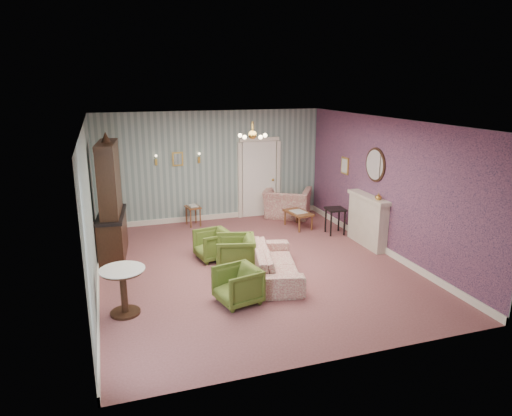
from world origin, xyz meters
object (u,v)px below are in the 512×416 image
object	(u,v)px
olive_chair_a	(238,284)
pedestal_table	(124,291)
sofa_chintz	(276,258)
fireplace	(367,220)
olive_chair_b	(235,251)
side_table_black	(335,221)
dresser	(110,197)
olive_chair_c	(213,243)
wingback_chair	(287,198)
coffee_table	(298,220)

from	to	relation	value
olive_chair_a	pedestal_table	bearing A→B (deg)	-109.03
sofa_chintz	pedestal_table	xyz separation A→B (m)	(-2.81, -0.60, 0.00)
fireplace	pedestal_table	bearing A→B (deg)	-162.92
olive_chair_b	side_table_black	size ratio (longest dim) A/B	1.18
dresser	pedestal_table	xyz separation A→B (m)	(0.08, -2.75, -0.90)
olive_chair_c	dresser	distance (m)	2.35
olive_chair_c	sofa_chintz	distance (m)	1.61
olive_chair_b	fireplace	distance (m)	3.29
olive_chair_a	wingback_chair	size ratio (longest dim) A/B	0.57
olive_chair_a	olive_chair_b	size ratio (longest dim) A/B	0.90
olive_chair_c	dresser	world-z (taller)	dresser
dresser	wingback_chair	bearing A→B (deg)	25.41
olive_chair_c	sofa_chintz	bearing A→B (deg)	25.49
olive_chair_a	coffee_table	xyz separation A→B (m)	(2.63, 3.55, -0.14)
olive_chair_b	coffee_table	world-z (taller)	olive_chair_b
pedestal_table	dresser	bearing A→B (deg)	91.61
olive_chair_a	olive_chair_c	bearing A→B (deg)	165.25
olive_chair_c	coffee_table	distance (m)	2.95
olive_chair_c	wingback_chair	bearing A→B (deg)	123.07
olive_chair_b	olive_chair_c	bearing A→B (deg)	-144.03
wingback_chair	pedestal_table	world-z (taller)	wingback_chair
pedestal_table	coffee_table	bearing A→B (deg)	36.93
wingback_chair	side_table_black	world-z (taller)	wingback_chair
olive_chair_a	olive_chair_c	distance (m)	2.11
fireplace	side_table_black	world-z (taller)	fireplace
olive_chair_c	side_table_black	size ratio (longest dim) A/B	1.05
olive_chair_a	pedestal_table	xyz separation A→B (m)	(-1.83, 0.19, 0.05)
olive_chair_b	coffee_table	xyz separation A→B (m)	(2.28, 2.16, -0.17)
dresser	coffee_table	size ratio (longest dim) A/B	3.13
sofa_chintz	dresser	distance (m)	3.72
fireplace	side_table_black	bearing A→B (deg)	108.97
dresser	sofa_chintz	bearing A→B (deg)	-30.31
coffee_table	side_table_black	bearing A→B (deg)	-49.37
pedestal_table	fireplace	bearing A→B (deg)	17.08
fireplace	coffee_table	bearing A→B (deg)	119.86
wingback_chair	dresser	world-z (taller)	dresser
olive_chair_b	coffee_table	bearing A→B (deg)	147.34
olive_chair_a	olive_chair_c	xyz separation A→B (m)	(0.06, 2.11, -0.01)
olive_chair_a	olive_chair_c	size ratio (longest dim) A/B	1.01
sofa_chintz	coffee_table	size ratio (longest dim) A/B	2.43
olive_chair_c	pedestal_table	bearing A→B (deg)	-53.98
sofa_chintz	wingback_chair	world-z (taller)	wingback_chair
side_table_black	pedestal_table	bearing A→B (deg)	-153.03
sofa_chintz	side_table_black	size ratio (longest dim) A/B	3.09
olive_chair_b	wingback_chair	size ratio (longest dim) A/B	0.64
olive_chair_a	wingback_chair	xyz separation A→B (m)	(2.73, 4.55, 0.18)
olive_chair_b	coffee_table	size ratio (longest dim) A/B	0.93
olive_chair_a	olive_chair_b	xyz separation A→B (m)	(0.35, 1.39, 0.04)
coffee_table	sofa_chintz	bearing A→B (deg)	-120.94
coffee_table	side_table_black	world-z (taller)	side_table_black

